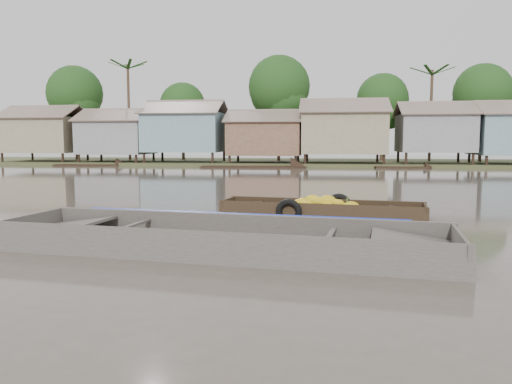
# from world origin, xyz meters

# --- Properties ---
(ground) EXTENTS (120.00, 120.00, 0.00)m
(ground) POSITION_xyz_m (0.00, 0.00, 0.00)
(ground) COLOR #51473E
(ground) RESTS_ON ground
(riverbank) EXTENTS (120.00, 12.47, 10.22)m
(riverbank) POSITION_xyz_m (3.03, 31.86, 3.07)
(riverbank) COLOR #384723
(riverbank) RESTS_ON ground
(banana_boat) EXTENTS (5.76, 2.09, 0.81)m
(banana_boat) POSITION_xyz_m (0.84, 2.72, 0.16)
(banana_boat) COLOR black
(banana_boat) RESTS_ON ground
(viewer_boat) EXTENTS (8.80, 3.25, 0.69)m
(viewer_boat) POSITION_xyz_m (-0.91, -2.05, 0.08)
(viewer_boat) COLOR #423C38
(viewer_boat) RESTS_ON ground
(distant_boats) EXTENTS (47.78, 15.90, 1.38)m
(distant_boats) POSITION_xyz_m (12.93, 24.08, 0.21)
(distant_boats) COLOR black
(distant_boats) RESTS_ON ground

